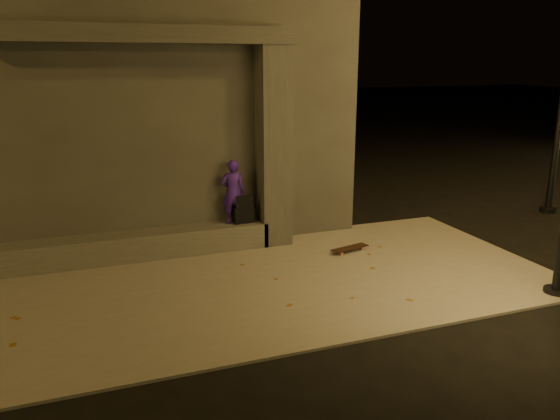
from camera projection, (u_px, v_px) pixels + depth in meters
name	position (u px, v px, depth m)	size (l,w,h in m)	color
ground	(244.00, 356.00, 6.44)	(120.00, 120.00, 0.00)	black
sidewalk	(207.00, 290.00, 8.25)	(11.00, 4.40, 0.04)	slate
building	(107.00, 99.00, 11.30)	(9.00, 5.10, 5.22)	#3C3937
ledge	(97.00, 250.00, 9.27)	(6.00, 0.55, 0.45)	#4D4A46
column	(273.00, 148.00, 9.92)	(0.55, 0.55, 3.60)	#3C3937
canopy	(143.00, 34.00, 8.72)	(5.00, 0.70, 0.28)	#3C3937
skateboarder	(233.00, 192.00, 9.86)	(0.43, 0.28, 1.18)	#351692
backpack	(243.00, 213.00, 10.02)	(0.39, 0.26, 0.53)	black
skateboard	(350.00, 248.00, 9.83)	(0.77, 0.36, 0.08)	black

